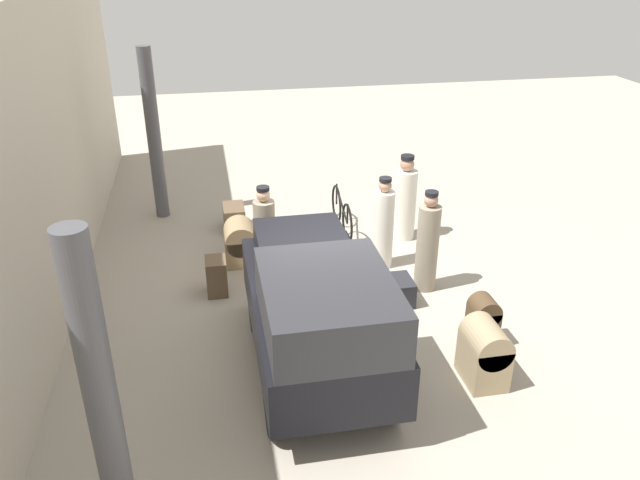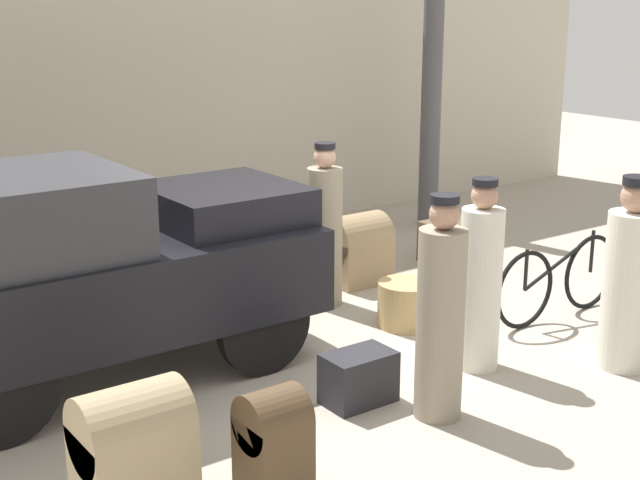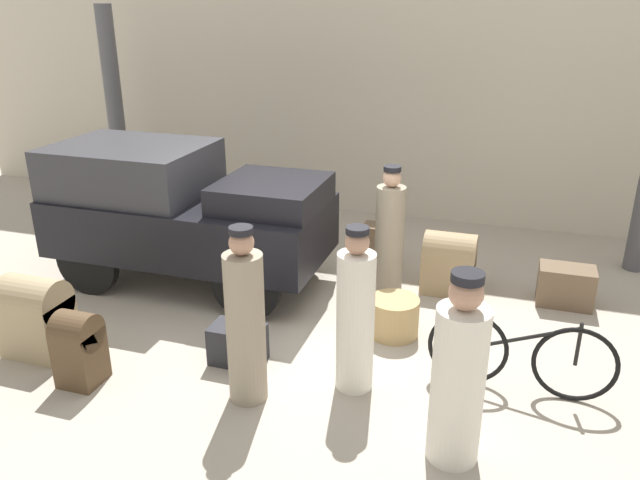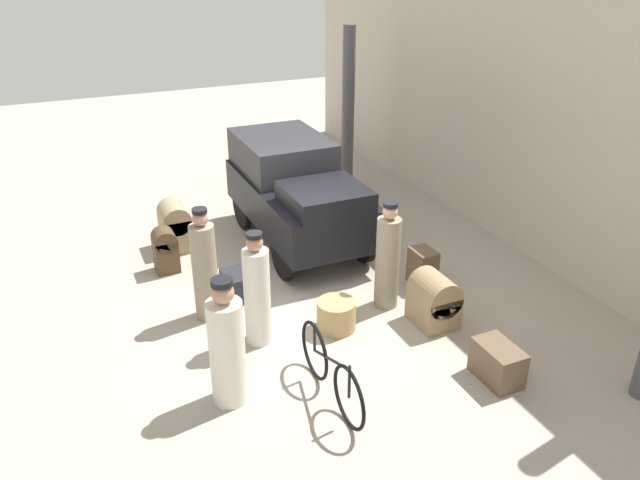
% 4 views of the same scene
% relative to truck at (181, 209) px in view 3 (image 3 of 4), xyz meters
% --- Properties ---
extents(ground_plane, '(30.00, 30.00, 0.00)m').
position_rel_truck_xyz_m(ground_plane, '(1.78, -0.61, -0.99)').
color(ground_plane, '#A89E8E').
extents(station_building_facade, '(16.00, 0.15, 4.50)m').
position_rel_truck_xyz_m(station_building_facade, '(1.78, 3.46, 1.26)').
color(station_building_facade, beige).
rests_on(station_building_facade, ground).
extents(canopy_pillar_left, '(0.27, 0.27, 3.38)m').
position_rel_truck_xyz_m(canopy_pillar_left, '(-2.38, 2.19, 0.70)').
color(canopy_pillar_left, '#4C4C51').
rests_on(canopy_pillar_left, ground).
extents(truck, '(3.45, 1.59, 1.76)m').
position_rel_truck_xyz_m(truck, '(0.00, 0.00, 0.00)').
color(truck, black).
rests_on(truck, ground).
extents(bicycle, '(1.71, 0.04, 0.80)m').
position_rel_truck_xyz_m(bicycle, '(4.19, -1.26, -0.60)').
color(bicycle, black).
rests_on(bicycle, ground).
extents(wicker_basket, '(0.55, 0.55, 0.43)m').
position_rel_truck_xyz_m(wicker_basket, '(2.87, -0.56, -0.77)').
color(wicker_basket, tan).
rests_on(wicker_basket, ground).
extents(porter_standing_middle, '(0.35, 0.35, 1.65)m').
position_rel_truck_xyz_m(porter_standing_middle, '(2.60, 0.38, -0.23)').
color(porter_standing_middle, gray).
rests_on(porter_standing_middle, ground).
extents(conductor_in_dark_uniform, '(0.35, 0.35, 1.69)m').
position_rel_truck_xyz_m(conductor_in_dark_uniform, '(1.83, -2.11, -0.21)').
color(conductor_in_dark_uniform, gray).
rests_on(conductor_in_dark_uniform, ground).
extents(porter_lifting_near_truck, '(0.42, 0.42, 1.63)m').
position_rel_truck_xyz_m(porter_lifting_near_truck, '(3.72, -2.35, -0.25)').
color(porter_lifting_near_truck, silver).
rests_on(porter_lifting_near_truck, ground).
extents(porter_with_bicycle, '(0.35, 0.35, 1.62)m').
position_rel_truck_xyz_m(porter_with_bicycle, '(2.71, -1.64, -0.24)').
color(porter_with_bicycle, silver).
rests_on(porter_with_bicycle, ground).
extents(trunk_wicker_pale, '(0.64, 0.40, 0.48)m').
position_rel_truck_xyz_m(trunk_wicker_pale, '(4.69, 0.78, -0.75)').
color(trunk_wicker_pale, brown).
rests_on(trunk_wicker_pale, ground).
extents(trunk_barrel_dark, '(0.64, 0.49, 0.85)m').
position_rel_truck_xyz_m(trunk_barrel_dark, '(-0.56, -2.05, -0.55)').
color(trunk_barrel_dark, '#9E8966').
rests_on(trunk_barrel_dark, ground).
extents(trunk_large_brown, '(0.37, 0.37, 0.74)m').
position_rel_truck_xyz_m(trunk_large_brown, '(0.21, -2.38, -0.60)').
color(trunk_large_brown, '#4C3823').
rests_on(trunk_large_brown, ground).
extents(suitcase_small_leather, '(0.44, 0.32, 0.60)m').
position_rel_truck_xyz_m(suitcase_small_leather, '(2.30, 1.21, -0.69)').
color(suitcase_small_leather, brown).
rests_on(suitcase_small_leather, ground).
extents(trunk_umber_medium, '(0.54, 0.34, 0.40)m').
position_rel_truck_xyz_m(trunk_umber_medium, '(1.49, -1.60, -0.78)').
color(trunk_umber_medium, '#232328').
rests_on(trunk_umber_medium, ground).
extents(suitcase_black_upright, '(0.64, 0.54, 0.76)m').
position_rel_truck_xyz_m(suitcase_black_upright, '(3.30, 0.75, -0.61)').
color(suitcase_black_upright, '#937A56').
rests_on(suitcase_black_upright, ground).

